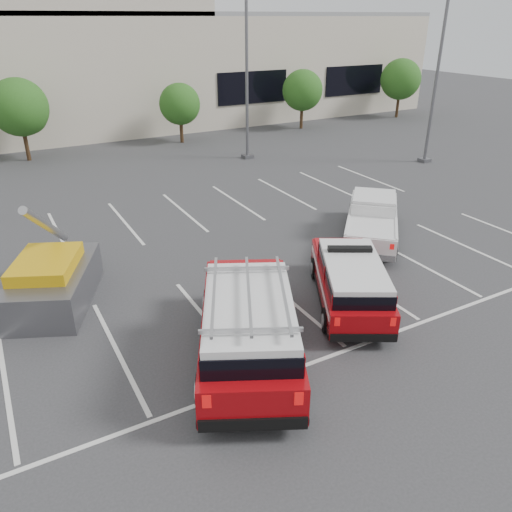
{
  "coord_description": "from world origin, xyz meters",
  "views": [
    {
      "loc": [
        -7.4,
        -11.15,
        7.98
      ],
      "look_at": [
        -0.43,
        1.45,
        1.05
      ],
      "focal_mm": 35.0,
      "sensor_mm": 36.0,
      "label": 1
    }
  ],
  "objects": [
    {
      "name": "ground",
      "position": [
        0.0,
        0.0,
        0.0
      ],
      "size": [
        120.0,
        120.0,
        0.0
      ],
      "primitive_type": "plane",
      "color": "#333336",
      "rests_on": "ground"
    },
    {
      "name": "stall_markings",
      "position": [
        0.0,
        4.5,
        0.01
      ],
      "size": [
        23.0,
        15.0,
        0.01
      ],
      "primitive_type": "cube",
      "color": "silver",
      "rests_on": "ground"
    },
    {
      "name": "convention_building",
      "position": [
        0.18,
        31.86,
        4.72
      ],
      "size": [
        60.0,
        16.99,
        13.2
      ],
      "color": "beige",
      "rests_on": "ground"
    },
    {
      "name": "tree_mid_left",
      "position": [
        -4.91,
        22.05,
        3.04
      ],
      "size": [
        3.37,
        3.37,
        4.85
      ],
      "color": "#3F2B19",
      "rests_on": "ground"
    },
    {
      "name": "tree_mid_right",
      "position": [
        5.09,
        22.05,
        2.5
      ],
      "size": [
        2.77,
        2.77,
        3.99
      ],
      "color": "#3F2B19",
      "rests_on": "ground"
    },
    {
      "name": "tree_right",
      "position": [
        15.09,
        22.05,
        2.77
      ],
      "size": [
        3.07,
        3.07,
        4.42
      ],
      "color": "#3F2B19",
      "rests_on": "ground"
    },
    {
      "name": "tree_far_right",
      "position": [
        25.09,
        22.05,
        3.04
      ],
      "size": [
        3.37,
        3.37,
        4.85
      ],
      "color": "#3F2B19",
      "rests_on": "ground"
    },
    {
      "name": "light_pole_mid",
      "position": [
        7.0,
        16.0,
        5.19
      ],
      "size": [
        0.9,
        0.6,
        10.24
      ],
      "color": "#59595E",
      "rests_on": "ground"
    },
    {
      "name": "light_pole_right",
      "position": [
        16.0,
        10.0,
        5.19
      ],
      "size": [
        0.9,
        0.6,
        10.24
      ],
      "color": "#59595E",
      "rests_on": "ground"
    },
    {
      "name": "fire_chief_suv",
      "position": [
        1.45,
        -0.98,
        0.71
      ],
      "size": [
        3.98,
        5.19,
        1.74
      ],
      "rotation": [
        0.0,
        0.0,
        -0.51
      ],
      "color": "#92070B",
      "rests_on": "ground"
    },
    {
      "name": "white_pickup",
      "position": [
        5.45,
        2.64,
        0.65
      ],
      "size": [
        4.96,
        5.18,
        1.64
      ],
      "rotation": [
        0.0,
        0.0,
        -0.74
      ],
      "color": "silver",
      "rests_on": "ground"
    },
    {
      "name": "ladder_suv",
      "position": [
        -2.52,
        -1.94,
        0.92
      ],
      "size": [
        4.63,
        6.23,
        2.29
      ],
      "rotation": [
        0.0,
        0.0,
        -0.46
      ],
      "color": "#92070B",
      "rests_on": "ground"
    },
    {
      "name": "utility_rig",
      "position": [
        -6.61,
        3.47,
        0.69
      ],
      "size": [
        4.63,
        4.4,
        3.44
      ],
      "rotation": [
        0.0,
        0.0,
        -0.42
      ],
      "color": "#59595E",
      "rests_on": "ground"
    }
  ]
}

